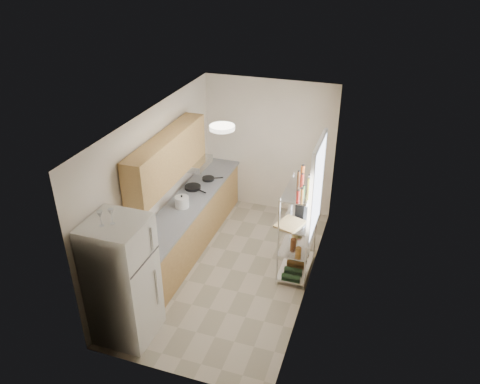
# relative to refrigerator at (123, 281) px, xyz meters

# --- Properties ---
(room) EXTENTS (2.52, 4.42, 2.62)m
(room) POSITION_rel_refrigerator_xyz_m (0.87, 1.74, 0.41)
(room) COLOR #B8AA95
(room) RESTS_ON ground
(counter_run) EXTENTS (0.63, 3.51, 0.90)m
(counter_run) POSITION_rel_refrigerator_xyz_m (-0.05, 2.18, -0.43)
(counter_run) COLOR tan
(counter_run) RESTS_ON ground
(upper_cabinets) EXTENTS (0.33, 2.20, 0.72)m
(upper_cabinets) POSITION_rel_refrigerator_xyz_m (-0.19, 1.84, 0.92)
(upper_cabinets) COLOR tan
(upper_cabinets) RESTS_ON room
(range_hood) EXTENTS (0.50, 0.60, 0.12)m
(range_hood) POSITION_rel_refrigerator_xyz_m (-0.13, 2.64, 0.50)
(range_hood) COLOR #B7BABC
(range_hood) RESTS_ON room
(window) EXTENTS (0.06, 1.00, 1.46)m
(window) POSITION_rel_refrigerator_xyz_m (2.09, 2.09, 0.66)
(window) COLOR white
(window) RESTS_ON room
(bakers_rack) EXTENTS (0.45, 0.90, 1.73)m
(bakers_rack) POSITION_rel_refrigerator_xyz_m (1.87, 2.03, 0.22)
(bakers_rack) COLOR silver
(bakers_rack) RESTS_ON ground
(ceiling_dome) EXTENTS (0.34, 0.34, 0.05)m
(ceiling_dome) POSITION_rel_refrigerator_xyz_m (0.87, 1.44, 1.68)
(ceiling_dome) COLOR white
(ceiling_dome) RESTS_ON room
(refrigerator) EXTENTS (0.73, 0.73, 1.77)m
(refrigerator) POSITION_rel_refrigerator_xyz_m (0.00, 0.00, 0.00)
(refrigerator) COLOR silver
(refrigerator) RESTS_ON ground
(wine_glass_a) EXTENTS (0.07, 0.07, 0.20)m
(wine_glass_a) POSITION_rel_refrigerator_xyz_m (-0.10, -0.11, 0.99)
(wine_glass_a) COLOR silver
(wine_glass_a) RESTS_ON refrigerator
(wine_glass_b) EXTENTS (0.07, 0.07, 0.20)m
(wine_glass_b) POSITION_rel_refrigerator_xyz_m (0.00, -0.03, 0.99)
(wine_glass_b) COLOR silver
(wine_glass_b) RESTS_ON refrigerator
(rice_cooker) EXTENTS (0.23, 0.23, 0.19)m
(rice_cooker) POSITION_rel_refrigerator_xyz_m (-0.05, 1.95, 0.11)
(rice_cooker) COLOR silver
(rice_cooker) RESTS_ON counter_run
(frying_pan_large) EXTENTS (0.37, 0.37, 0.05)m
(frying_pan_large) POSITION_rel_refrigerator_xyz_m (-0.14, 2.60, 0.04)
(frying_pan_large) COLOR black
(frying_pan_large) RESTS_ON counter_run
(frying_pan_small) EXTENTS (0.30, 0.30, 0.05)m
(frying_pan_small) POSITION_rel_refrigerator_xyz_m (-0.01, 3.00, 0.04)
(frying_pan_small) COLOR black
(frying_pan_small) RESTS_ON counter_run
(cutting_board) EXTENTS (0.44, 0.50, 0.03)m
(cutting_board) POSITION_rel_refrigerator_xyz_m (1.78, 1.80, 0.14)
(cutting_board) COLOR tan
(cutting_board) RESTS_ON bakers_rack
(espresso_machine) EXTENTS (0.19, 0.24, 0.25)m
(espresso_machine) POSITION_rel_refrigerator_xyz_m (1.88, 2.23, 0.25)
(espresso_machine) COLOR black
(espresso_machine) RESTS_ON bakers_rack
(storage_bag) EXTENTS (0.11, 0.14, 0.14)m
(storage_bag) POSITION_rel_refrigerator_xyz_m (1.83, 2.37, -0.26)
(storage_bag) COLOR red
(storage_bag) RESTS_ON bakers_rack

